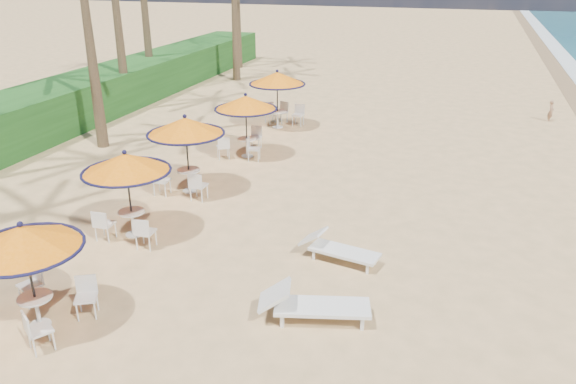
{
  "coord_description": "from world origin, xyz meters",
  "views": [
    {
      "loc": [
        2.72,
        -7.59,
        6.63
      ],
      "look_at": [
        -1.24,
        4.85,
        1.2
      ],
      "focal_mm": 35.0,
      "sensor_mm": 36.0,
      "label": 1
    }
  ],
  "objects_px": {
    "station_0": "(28,250)",
    "lounger_far": "(337,248)",
    "station_3": "(245,110)",
    "lounger_mid": "(311,304)",
    "station_2": "(185,134)",
    "station_4": "(278,85)",
    "station_1": "(126,172)"
  },
  "relations": [
    {
      "from": "station_0",
      "to": "lounger_far",
      "type": "bearing_deg",
      "value": 40.86
    },
    {
      "from": "lounger_mid",
      "to": "lounger_far",
      "type": "relative_size",
      "value": 1.15
    },
    {
      "from": "station_0",
      "to": "station_3",
      "type": "distance_m",
      "value": 10.71
    },
    {
      "from": "station_1",
      "to": "station_2",
      "type": "bearing_deg",
      "value": 89.74
    },
    {
      "from": "station_4",
      "to": "lounger_mid",
      "type": "bearing_deg",
      "value": -68.85
    },
    {
      "from": "lounger_mid",
      "to": "lounger_far",
      "type": "xyz_separation_m",
      "value": [
        -0.06,
        2.5,
        -0.05
      ]
    },
    {
      "from": "station_0",
      "to": "station_2",
      "type": "distance_m",
      "value": 7.04
    },
    {
      "from": "station_0",
      "to": "lounger_far",
      "type": "height_order",
      "value": "station_0"
    },
    {
      "from": "station_0",
      "to": "station_3",
      "type": "relative_size",
      "value": 0.97
    },
    {
      "from": "station_4",
      "to": "lounger_mid",
      "type": "relative_size",
      "value": 1.07
    },
    {
      "from": "station_0",
      "to": "station_2",
      "type": "height_order",
      "value": "station_2"
    },
    {
      "from": "station_2",
      "to": "station_3",
      "type": "distance_m",
      "value": 3.72
    },
    {
      "from": "station_1",
      "to": "lounger_mid",
      "type": "xyz_separation_m",
      "value": [
        5.37,
        -2.14,
        -1.4
      ]
    },
    {
      "from": "station_4",
      "to": "lounger_far",
      "type": "relative_size",
      "value": 1.22
    },
    {
      "from": "station_2",
      "to": "lounger_mid",
      "type": "xyz_separation_m",
      "value": [
        5.35,
        -5.28,
        -1.49
      ]
    },
    {
      "from": "station_0",
      "to": "station_4",
      "type": "distance_m",
      "value": 14.74
    },
    {
      "from": "station_3",
      "to": "station_2",
      "type": "bearing_deg",
      "value": -97.08
    },
    {
      "from": "station_4",
      "to": "station_0",
      "type": "bearing_deg",
      "value": -89.78
    },
    {
      "from": "station_2",
      "to": "station_4",
      "type": "distance_m",
      "value": 7.72
    },
    {
      "from": "station_0",
      "to": "station_4",
      "type": "relative_size",
      "value": 0.92
    },
    {
      "from": "station_2",
      "to": "station_4",
      "type": "xyz_separation_m",
      "value": [
        0.33,
        7.71,
        -0.06
      ]
    },
    {
      "from": "station_2",
      "to": "lounger_far",
      "type": "relative_size",
      "value": 1.22
    },
    {
      "from": "station_0",
      "to": "station_2",
      "type": "bearing_deg",
      "value": 93.14
    },
    {
      "from": "station_1",
      "to": "station_4",
      "type": "height_order",
      "value": "station_4"
    },
    {
      "from": "station_3",
      "to": "lounger_far",
      "type": "xyz_separation_m",
      "value": [
        4.84,
        -6.46,
        -1.38
      ]
    },
    {
      "from": "station_0",
      "to": "station_2",
      "type": "xyz_separation_m",
      "value": [
        -0.38,
        7.02,
        0.21
      ]
    },
    {
      "from": "station_0",
      "to": "lounger_mid",
      "type": "relative_size",
      "value": 0.98
    },
    {
      "from": "lounger_mid",
      "to": "station_1",
      "type": "bearing_deg",
      "value": 143.71
    },
    {
      "from": "lounger_mid",
      "to": "lounger_far",
      "type": "bearing_deg",
      "value": 76.73
    },
    {
      "from": "station_4",
      "to": "lounger_far",
      "type": "distance_m",
      "value": 11.7
    },
    {
      "from": "station_0",
      "to": "station_3",
      "type": "height_order",
      "value": "station_3"
    },
    {
      "from": "station_3",
      "to": "station_4",
      "type": "distance_m",
      "value": 4.03
    }
  ]
}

